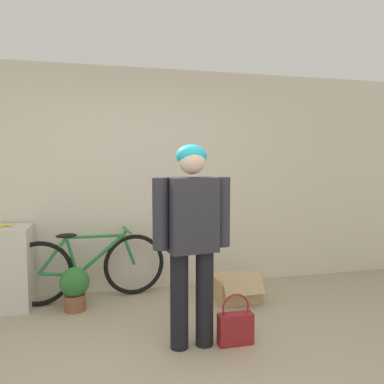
{
  "coord_description": "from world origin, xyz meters",
  "views": [
    {
      "loc": [
        -0.41,
        -2.19,
        1.53
      ],
      "look_at": [
        0.3,
        0.7,
        1.28
      ],
      "focal_mm": 35.0,
      "sensor_mm": 36.0,
      "label": 1
    }
  ],
  "objects_px": {
    "person": "(192,229)",
    "bicycle": "(89,267)",
    "cardboard_box": "(236,288)",
    "handbag": "(235,327)",
    "potted_plant": "(75,287)"
  },
  "relations": [
    {
      "from": "bicycle",
      "to": "potted_plant",
      "type": "bearing_deg",
      "value": -123.2
    },
    {
      "from": "bicycle",
      "to": "potted_plant",
      "type": "height_order",
      "value": "bicycle"
    },
    {
      "from": "bicycle",
      "to": "cardboard_box",
      "type": "distance_m",
      "value": 1.64
    },
    {
      "from": "cardboard_box",
      "to": "potted_plant",
      "type": "height_order",
      "value": "potted_plant"
    },
    {
      "from": "person",
      "to": "bicycle",
      "type": "distance_m",
      "value": 1.66
    },
    {
      "from": "bicycle",
      "to": "handbag",
      "type": "bearing_deg",
      "value": -54.62
    },
    {
      "from": "bicycle",
      "to": "handbag",
      "type": "xyz_separation_m",
      "value": [
        1.21,
        -1.34,
        -0.22
      ]
    },
    {
      "from": "person",
      "to": "bicycle",
      "type": "bearing_deg",
      "value": 115.94
    },
    {
      "from": "bicycle",
      "to": "cardboard_box",
      "type": "height_order",
      "value": "bicycle"
    },
    {
      "from": "person",
      "to": "cardboard_box",
      "type": "height_order",
      "value": "person"
    },
    {
      "from": "bicycle",
      "to": "cardboard_box",
      "type": "relative_size",
      "value": 3.2
    },
    {
      "from": "bicycle",
      "to": "cardboard_box",
      "type": "xyz_separation_m",
      "value": [
        1.58,
        -0.36,
        -0.24
      ]
    },
    {
      "from": "person",
      "to": "potted_plant",
      "type": "bearing_deg",
      "value": 126.56
    },
    {
      "from": "cardboard_box",
      "to": "potted_plant",
      "type": "bearing_deg",
      "value": 176.92
    },
    {
      "from": "handbag",
      "to": "potted_plant",
      "type": "bearing_deg",
      "value": 141.62
    }
  ]
}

